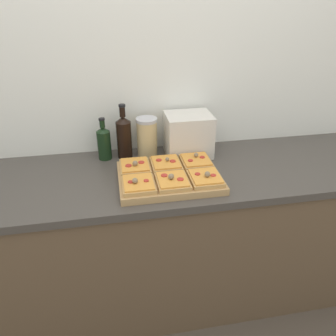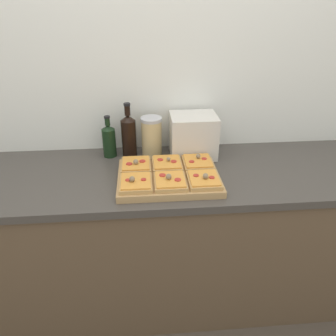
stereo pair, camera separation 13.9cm
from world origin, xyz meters
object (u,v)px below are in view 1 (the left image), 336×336
cutting_board (169,177)px  olive_oil_bottle (104,142)px  wine_bottle (124,136)px  toaster_oven (188,135)px  grain_jar_tall (147,137)px

cutting_board → olive_oil_bottle: size_ratio=2.09×
wine_bottle → toaster_oven: 0.36m
cutting_board → grain_jar_tall: bearing=102.7°
wine_bottle → grain_jar_tall: wine_bottle is taller
wine_bottle → olive_oil_bottle: bearing=180.0°
toaster_oven → cutting_board: bearing=-120.0°
olive_oil_bottle → toaster_oven: 0.48m
wine_bottle → toaster_oven: bearing=-4.0°
olive_oil_bottle → toaster_oven: olive_oil_bottle is taller
cutting_board → toaster_oven: size_ratio=1.79×
cutting_board → wine_bottle: size_ratio=1.62×
cutting_board → olive_oil_bottle: (-0.31, 0.31, 0.08)m
olive_oil_bottle → grain_jar_tall: olive_oil_bottle is taller
olive_oil_bottle → toaster_oven: size_ratio=0.85×
grain_jar_tall → toaster_oven: bearing=-6.2°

